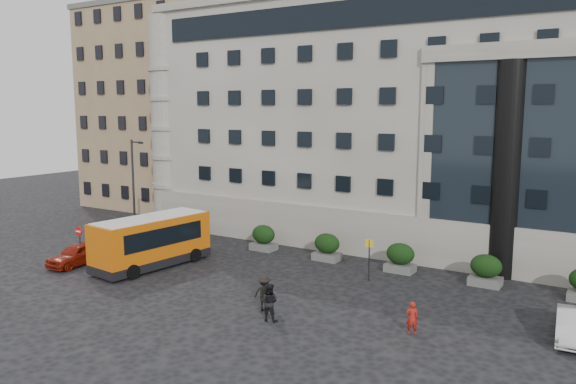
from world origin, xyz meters
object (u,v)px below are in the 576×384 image
street_lamp (134,190)px  parked_car_c (177,215)px  parked_car_a (78,254)px  hedge_b (327,247)px  pedestrian_a (412,318)px  minibus (152,239)px  parked_car_d (185,212)px  bus_stop_sign (369,253)px  hedge_c (400,257)px  no_entry_sign (79,236)px  hedge_d (486,270)px  white_taxi (573,326)px  hedge_a (263,237)px  pedestrian_c (264,293)px  pedestrian_b (269,302)px  parked_car_b (173,230)px  red_truck (206,198)px

street_lamp → parked_car_c: street_lamp is taller
parked_car_a → parked_car_c: 14.09m
hedge_b → pedestrian_a: 12.95m
minibus → parked_car_d: 16.26m
street_lamp → minibus: street_lamp is taller
bus_stop_sign → parked_car_c: bus_stop_sign is taller
hedge_c → no_entry_sign: (-19.40, -8.84, 0.72)m
street_lamp → hedge_c: bearing=14.7°
bus_stop_sign → parked_car_a: (-17.69, -6.87, -1.01)m
hedge_b → bus_stop_sign: (4.30, -2.80, 0.80)m
parked_car_a → parked_car_d: size_ratio=0.93×
hedge_c → parked_car_c: (-22.48, 3.88, -0.21)m
hedge_d → white_taxi: (5.10, -5.94, -0.27)m
hedge_a → hedge_d: (15.60, 0.00, 0.00)m
parked_car_c → pedestrian_a: (26.48, -12.99, 0.05)m
hedge_d → minibus: 20.71m
no_entry_sign → pedestrian_c: no_entry_sign is taller
hedge_a → bus_stop_sign: (9.50, -2.80, 0.80)m
pedestrian_c → hedge_a: bearing=-59.4°
bus_stop_sign → pedestrian_b: size_ratio=1.35×
white_taxi → hedge_a: bearing=158.5°
bus_stop_sign → white_taxi: bearing=-15.7°
no_entry_sign → bus_stop_sign: bearing=18.1°
hedge_a → parked_car_c: hedge_a is taller
hedge_d → pedestrian_c: 13.32m
pedestrian_a → pedestrian_c: (-7.40, -1.06, 0.15)m
parked_car_b → parked_car_c: 6.34m
bus_stop_sign → parked_car_b: 17.60m
parked_car_b → hedge_d: bearing=2.0°
parked_car_d → hedge_d: bearing=-9.2°
parked_car_a → street_lamp: bearing=84.5°
hedge_c → minibus: minibus is taller
no_entry_sign → parked_car_d: 15.36m
pedestrian_c → minibus: bearing=-18.6°
red_truck → street_lamp: bearing=-79.3°
minibus → parked_car_b: 7.74m
pedestrian_c → parked_car_b: bearing=-35.5°
bus_stop_sign → hedge_d: bearing=24.7°
hedge_d → street_lamp: (-23.54, -4.80, 3.44)m
bus_stop_sign → red_truck: bearing=151.5°
no_entry_sign → parked_car_d: no_entry_sign is taller
pedestrian_a → parked_car_a: bearing=-21.7°
hedge_c → parked_car_b: (-18.37, -0.96, -0.19)m
pedestrian_a → pedestrian_c: size_ratio=0.84×
no_entry_sign → parked_car_b: (1.03, 7.88, -0.92)m
bus_stop_sign → parked_car_b: (-17.47, 1.84, -0.99)m
hedge_a → parked_car_c: (-12.08, 3.88, -0.21)m
hedge_b → parked_car_b: size_ratio=0.41×
parked_car_c → parked_car_d: (-0.92, 2.08, -0.09)m
street_lamp → parked_car_b: size_ratio=1.79×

